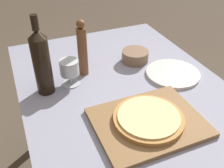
{
  "coord_description": "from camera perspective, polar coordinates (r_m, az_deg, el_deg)",
  "views": [
    {
      "loc": [
        -0.42,
        -0.73,
        1.46
      ],
      "look_at": [
        -0.07,
        0.1,
        0.83
      ],
      "focal_mm": 42.0,
      "sensor_mm": 36.0,
      "label": 1
    }
  ],
  "objects": [
    {
      "name": "wine_glass",
      "position": [
        1.16,
        -9.26,
        3.34
      ],
      "size": [
        0.09,
        0.09,
        0.12
      ],
      "color": "silver",
      "rests_on": "dining_table"
    },
    {
      "name": "dining_table",
      "position": [
        1.15,
        5.36,
        -8.07
      ],
      "size": [
        0.9,
        1.49,
        0.77
      ],
      "color": "#9393A8",
      "rests_on": "ground_plane"
    },
    {
      "name": "wine_bottle",
      "position": [
        1.11,
        -15.07,
        4.69
      ],
      "size": [
        0.07,
        0.07,
        0.35
      ],
      "color": "black",
      "rests_on": "dining_table"
    },
    {
      "name": "small_bowl",
      "position": [
        1.36,
        5.04,
        6.08
      ],
      "size": [
        0.14,
        0.14,
        0.06
      ],
      "color": "#84664C",
      "rests_on": "dining_table"
    },
    {
      "name": "cutting_board",
      "position": [
        1.0,
        7.87,
        -8.21
      ],
      "size": [
        0.4,
        0.31,
        0.02
      ],
      "color": "olive",
      "rests_on": "dining_table"
    },
    {
      "name": "dinner_plate",
      "position": [
        1.29,
        13.08,
        2.25
      ],
      "size": [
        0.25,
        0.25,
        0.01
      ],
      "color": "silver",
      "rests_on": "dining_table"
    },
    {
      "name": "pizza",
      "position": [
        0.98,
        7.97,
        -7.34
      ],
      "size": [
        0.26,
        0.26,
        0.02
      ],
      "color": "#C68947",
      "rests_on": "cutting_board"
    },
    {
      "name": "pepper_mill",
      "position": [
        1.21,
        -6.46,
        7.54
      ],
      "size": [
        0.05,
        0.05,
        0.27
      ],
      "color": "brown",
      "rests_on": "dining_table"
    }
  ]
}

